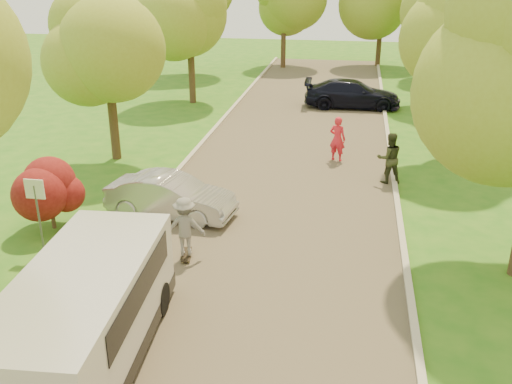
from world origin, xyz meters
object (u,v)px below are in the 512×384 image
Objects in this scene: silver_sedan at (171,196)px; person_olive at (389,158)px; longboard at (186,255)px; dark_sedan at (352,94)px; person_striped at (337,139)px; street_sign at (36,201)px; skateboarder at (185,227)px; minivan at (85,315)px.

silver_sedan is 2.17× the size of person_olive.
person_olive reaches higher than silver_sedan.
silver_sedan reaches higher than longboard.
person_striped is (-0.43, -9.10, 0.16)m from dark_sedan.
silver_sedan is (2.75, 2.96, -0.90)m from street_sign.
silver_sedan is at bearing 15.59° from person_olive.
street_sign reaches higher than skateboarder.
longboard is 0.47× the size of person_olive.
person_striped is at bearing -124.42° from longboard.
street_sign reaches higher than longboard.
silver_sedan is 7.99m from person_striped.
minivan reaches higher than skateboarder.
longboard is 0.84m from skateboarder.
street_sign is 4.05m from skateboarder.
dark_sedan is 18.42m from skateboarder.
street_sign is 1.16× the size of person_olive.
silver_sedan is 2.45× the size of skateboarder.
street_sign is 1.31× the size of skateboarder.
minivan is 22.97m from dark_sedan.
minivan is at bearing 45.02° from person_olive.
longboard is 0.48× the size of person_striped.
minivan is 4.56m from skateboarder.
person_striped is (3.69, 8.85, -0.03)m from skateboarder.
skateboarder is at bearing 104.74° from longboard.
person_olive is at bearing 56.63° from minivan.
dark_sedan is (8.10, 18.35, -0.81)m from street_sign.
person_striped is (4.37, 13.36, -0.20)m from minivan.
minivan is 14.06m from person_striped.
person_striped is at bearing -63.42° from person_olive.
dark_sedan is 2.77× the size of person_olive.
person_striped is 0.97× the size of person_olive.
dark_sedan reaches higher than longboard.
street_sign is 4.14m from silver_sedan.
longboard is 0.53× the size of skateboarder.
street_sign is at bearing 124.66° from minivan.
street_sign reaches higher than person_olive.
skateboarder is (1.23, -2.57, 0.27)m from silver_sedan.
minivan is 4.67m from longboard.
person_olive reaches higher than skateboarder.
street_sign is 11.97m from person_olive.
minivan is 12.88m from person_olive.
skateboarder is (3.98, 0.39, -0.63)m from street_sign.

